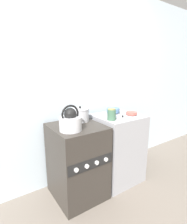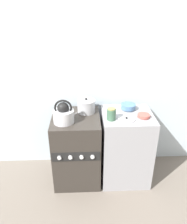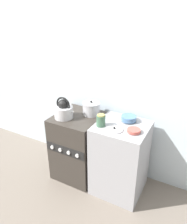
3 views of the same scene
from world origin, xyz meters
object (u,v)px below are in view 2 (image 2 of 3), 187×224
object	(u,v)px
small_ceramic_bowl	(144,116)
loose_pot_lid	(126,119)
cooking_pot	(86,106)
enamel_bowl	(128,106)
storage_jar	(111,114)
stove	(77,148)
kettle	(64,114)

from	to	relation	value
small_ceramic_bowl	loose_pot_lid	xyz separation A→B (m)	(-0.20, -0.05, -0.02)
cooking_pot	small_ceramic_bowl	bearing A→B (deg)	-20.00
enamel_bowl	storage_jar	distance (m)	0.33
loose_pot_lid	storage_jar	bearing A→B (deg)	176.07
stove	enamel_bowl	world-z (taller)	enamel_bowl
cooking_pot	enamel_bowl	distance (m)	0.49
kettle	small_ceramic_bowl	world-z (taller)	kettle
kettle	small_ceramic_bowl	size ratio (longest dim) A/B	2.01
storage_jar	cooking_pot	bearing A→B (deg)	135.14
small_ceramic_bowl	loose_pot_lid	world-z (taller)	small_ceramic_bowl
kettle	enamel_bowl	world-z (taller)	kettle
kettle	small_ceramic_bowl	bearing A→B (deg)	0.47
enamel_bowl	storage_jar	size ratio (longest dim) A/B	1.27
cooking_pot	storage_jar	size ratio (longest dim) A/B	1.60
enamel_bowl	storage_jar	xyz separation A→B (m)	(-0.23, -0.24, 0.03)
stove	small_ceramic_bowl	distance (m)	0.89
small_ceramic_bowl	storage_jar	bearing A→B (deg)	-174.48
loose_pot_lid	small_ceramic_bowl	bearing A→B (deg)	13.14
cooking_pot	storage_jar	bearing A→B (deg)	-44.86
kettle	storage_jar	bearing A→B (deg)	-3.13
stove	cooking_pot	xyz separation A→B (m)	(0.12, 0.13, 0.50)
stove	enamel_bowl	distance (m)	0.80
stove	kettle	world-z (taller)	kettle
small_ceramic_bowl	enamel_bowl	bearing A→B (deg)	122.60
stove	cooking_pot	world-z (taller)	cooking_pot
small_ceramic_bowl	storage_jar	xyz separation A→B (m)	(-0.36, -0.03, 0.04)
kettle	storage_jar	distance (m)	0.50
cooking_pot	small_ceramic_bowl	size ratio (longest dim) A/B	1.56
stove	loose_pot_lid	bearing A→B (deg)	-14.63
stove	storage_jar	distance (m)	0.66
enamel_bowl	small_ceramic_bowl	bearing A→B (deg)	-57.40
stove	enamel_bowl	xyz separation A→B (m)	(0.61, 0.11, 0.50)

